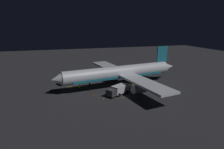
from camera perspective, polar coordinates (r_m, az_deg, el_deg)
ground_plane at (r=52.81m, az=2.08°, el=-3.63°), size 180.00×180.00×0.20m
apron_guide_stripe at (r=53.26m, az=-2.61°, el=-3.36°), size 4.05×19.83×0.01m
airliner at (r=52.03m, az=2.72°, el=0.50°), size 36.97×36.88×10.29m
baggage_truck at (r=56.10m, az=-11.87°, el=-1.47°), size 3.82×6.87×2.24m
catering_truck at (r=46.11m, az=1.89°, el=-4.65°), size 4.93×6.34×2.27m
ground_crew_worker at (r=49.94m, az=-9.70°, el=-3.71°), size 0.40×0.40×1.74m
traffic_cone_near_left at (r=44.06m, az=2.96°, el=-6.89°), size 0.50×0.50×0.55m
traffic_cone_near_right at (r=43.56m, az=-2.70°, el=-7.15°), size 0.50×0.50×0.55m
traffic_cone_under_wing at (r=45.85m, az=-5.44°, el=-6.08°), size 0.50×0.50×0.55m
traffic_cone_far at (r=55.60m, az=-2.08°, el=-2.32°), size 0.50×0.50×0.55m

